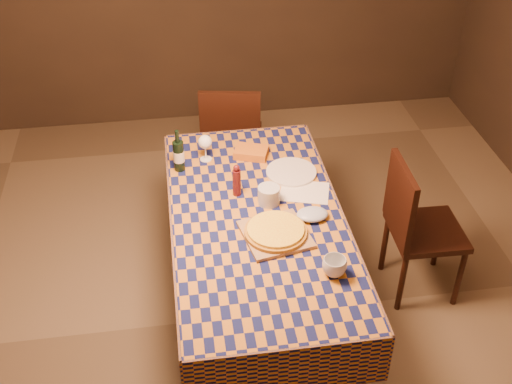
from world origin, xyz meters
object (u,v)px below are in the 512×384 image
bowl (292,234)px  chair_far (232,135)px  pizza (276,231)px  dining_table (257,228)px  chair_right (415,223)px  cutting_board (276,234)px  wine_bottle (179,155)px  white_plate (291,172)px

bowl → chair_far: bearing=95.8°
pizza → chair_far: size_ratio=0.40×
dining_table → bowl: (0.15, -0.20, 0.10)m
dining_table → chair_right: chair_right is taller
cutting_board → bowl: (0.08, -0.02, 0.01)m
cutting_board → pizza: pizza is taller
wine_bottle → chair_far: wine_bottle is taller
bowl → chair_far: 1.49m
dining_table → cutting_board: cutting_board is taller
chair_right → white_plate: bearing=158.9°
white_plate → chair_right: 0.80m
cutting_board → white_plate: bearing=70.9°
bowl → white_plate: bearing=79.1°
white_plate → bowl: bearing=-100.9°
dining_table → wine_bottle: 0.67m
bowl → white_plate: 0.58m
dining_table → bowl: bowl is taller
white_plate → chair_far: chair_far is taller
dining_table → chair_far: chair_far is taller
dining_table → wine_bottle: bearing=127.1°
pizza → white_plate: 0.58m
pizza → bowl: size_ratio=2.96×
pizza → chair_right: bearing=17.2°
cutting_board → chair_right: size_ratio=0.35×
wine_bottle → chair_right: wine_bottle is taller
wine_bottle → chair_right: (1.36, -0.41, -0.35)m
chair_right → bowl: bearing=-159.8°
white_plate → chair_far: 0.95m
wine_bottle → pizza: bearing=-56.3°
cutting_board → chair_right: 0.97m
pizza → chair_right: 0.98m
white_plate → chair_right: (0.71, -0.27, -0.26)m
pizza → wine_bottle: bearing=123.7°
white_plate → dining_table: bearing=-124.6°
dining_table → pizza: 0.22m
chair_far → chair_right: 1.50m
cutting_board → bowl: bearing=-16.3°
bowl → wine_bottle: size_ratio=0.47×
wine_bottle → white_plate: (0.65, -0.14, -0.09)m
wine_bottle → chair_far: (0.39, 0.74, -0.35)m
cutting_board → chair_far: chair_far is taller
white_plate → cutting_board: bearing=-109.1°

